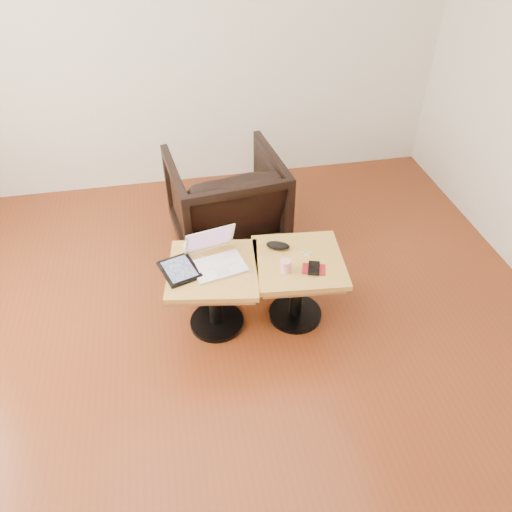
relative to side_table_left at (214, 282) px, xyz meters
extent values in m
cube|color=#632911|center=(0.07, -0.29, -0.38)|extent=(4.50, 4.50, 0.01)
cube|color=silver|center=(0.07, 1.96, 0.97)|extent=(4.50, 0.02, 2.70)
cylinder|color=black|center=(0.00, 0.00, -0.37)|extent=(0.37, 0.37, 0.03)
cylinder|color=black|center=(0.00, 0.00, -0.13)|extent=(0.09, 0.09, 0.44)
cube|color=brown|center=(0.00, 0.00, 0.07)|extent=(0.59, 0.59, 0.04)
cube|color=olive|center=(0.00, 0.00, 0.11)|extent=(0.64, 0.64, 0.04)
cylinder|color=black|center=(0.55, -0.03, -0.37)|extent=(0.37, 0.37, 0.03)
cylinder|color=black|center=(0.55, -0.03, -0.13)|extent=(0.09, 0.09, 0.44)
cube|color=brown|center=(0.55, -0.03, 0.07)|extent=(0.56, 0.56, 0.04)
cube|color=olive|center=(0.55, -0.03, 0.11)|extent=(0.61, 0.61, 0.04)
cube|color=white|center=(0.04, -0.01, 0.14)|extent=(0.36, 0.29, 0.02)
cube|color=silver|center=(0.03, 0.03, 0.15)|extent=(0.28, 0.16, 0.00)
cube|color=silver|center=(0.05, -0.07, 0.15)|extent=(0.10, 0.08, 0.00)
cube|color=white|center=(0.00, 0.14, 0.24)|extent=(0.33, 0.15, 0.20)
cube|color=#9C3727|center=(0.00, 0.14, 0.24)|extent=(0.29, 0.13, 0.17)
cube|color=black|center=(-0.21, 0.01, 0.14)|extent=(0.28, 0.31, 0.02)
cube|color=#191E38|center=(-0.21, 0.01, 0.15)|extent=(0.23, 0.26, 0.00)
cube|color=white|center=(-0.14, 0.24, 0.14)|extent=(0.05, 0.05, 0.02)
ellipsoid|color=black|center=(0.44, 0.11, 0.15)|extent=(0.17, 0.12, 0.05)
cylinder|color=#F35166|center=(0.44, -0.12, 0.17)|extent=(0.08, 0.08, 0.09)
sphere|color=white|center=(0.61, 0.01, 0.13)|extent=(0.01, 0.01, 0.01)
sphere|color=white|center=(0.63, 0.02, 0.13)|extent=(0.01, 0.01, 0.01)
sphere|color=white|center=(0.59, 0.03, 0.13)|extent=(0.01, 0.01, 0.01)
sphere|color=white|center=(0.63, 0.00, 0.13)|extent=(0.01, 0.01, 0.01)
sphere|color=white|center=(0.59, -0.01, 0.13)|extent=(0.01, 0.01, 0.01)
cylinder|color=white|center=(0.61, 0.01, 0.13)|extent=(0.07, 0.04, 0.00)
cube|color=maroon|center=(0.61, -0.14, 0.13)|extent=(0.17, 0.14, 0.01)
cube|color=black|center=(0.61, -0.14, 0.14)|extent=(0.11, 0.14, 0.01)
imported|color=black|center=(0.21, 0.92, 0.00)|extent=(0.92, 0.94, 0.77)
camera|label=1|loc=(-0.18, -2.35, 2.17)|focal=35.00mm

